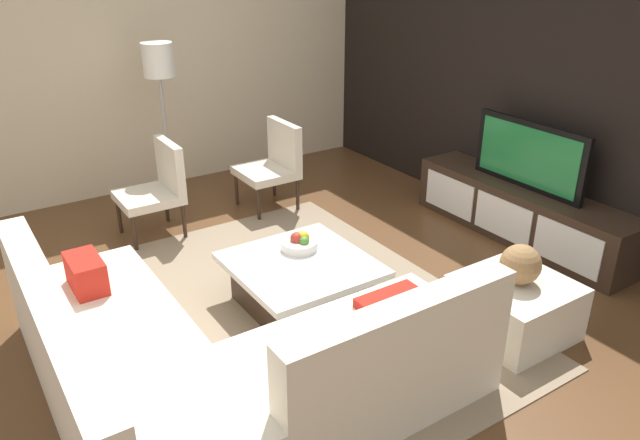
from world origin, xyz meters
name	(u,v)px	position (x,y,z in m)	size (l,w,h in m)	color
ground_plane	(297,317)	(0.00, 0.00, 0.00)	(14.00, 14.00, 0.00)	brown
feature_wall_back	(563,82)	(0.00, 2.70, 1.40)	(6.40, 0.12, 2.80)	black
side_wall_left	(153,56)	(-3.20, 0.20, 1.40)	(0.12, 5.20, 2.80)	beige
area_rug	(290,310)	(-0.10, 0.00, 0.01)	(3.32, 2.47, 0.01)	gray
media_console	(521,213)	(0.00, 2.40, 0.25)	(2.19, 0.49, 0.50)	#332319
television	(529,155)	(0.00, 2.40, 0.80)	(1.15, 0.06, 0.60)	black
sectional_couch	(213,362)	(0.51, -0.87, 0.29)	(2.34, 2.34, 0.83)	beige
coffee_table	(301,283)	(-0.10, 0.10, 0.20)	(0.99, 0.97, 0.38)	#332319
accent_chair_near	(158,184)	(-1.91, -0.31, 0.49)	(0.53, 0.54, 0.87)	#332319
floor_lamp	(159,72)	(-2.55, 0.03, 1.36)	(0.30, 0.30, 1.64)	#A5A5AA
ottoman	(514,307)	(0.99, 1.16, 0.20)	(0.70, 0.70, 0.40)	beige
fruit_bowl	(300,242)	(-0.28, 0.20, 0.44)	(0.28, 0.28, 0.14)	silver
accent_chair_far	(274,160)	(-1.90, 0.90, 0.49)	(0.56, 0.53, 0.87)	#332319
decorative_ball	(521,264)	(0.99, 1.16, 0.54)	(0.28, 0.28, 0.28)	#997247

